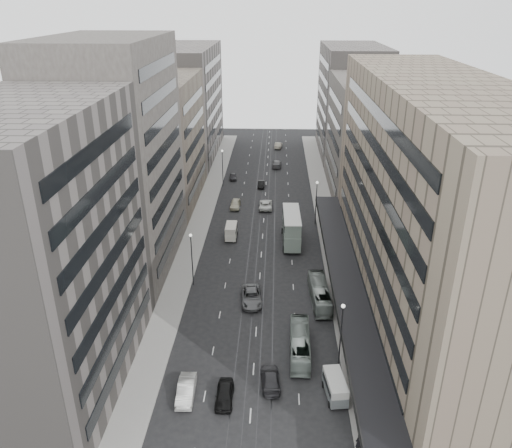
% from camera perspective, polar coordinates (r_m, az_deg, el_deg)
% --- Properties ---
extents(ground, '(220.00, 220.00, 0.00)m').
position_cam_1_polar(ground, '(63.77, -0.03, -12.74)').
color(ground, black).
rests_on(ground, ground).
extents(sidewalk_right, '(4.00, 125.00, 0.15)m').
position_cam_1_polar(sidewalk_right, '(96.83, 8.02, 0.71)').
color(sidewalk_right, gray).
rests_on(sidewalk_right, ground).
extents(sidewalk_left, '(4.00, 125.00, 0.15)m').
position_cam_1_polar(sidewalk_left, '(97.36, -6.17, 0.94)').
color(sidewalk_left, gray).
rests_on(sidewalk_left, ground).
extents(department_store, '(19.20, 60.00, 30.00)m').
position_cam_1_polar(department_store, '(66.26, 19.17, 2.15)').
color(department_store, '#7A6D59').
rests_on(department_store, ground).
extents(building_right_mid, '(15.00, 28.00, 24.00)m').
position_cam_1_polar(building_right_mid, '(107.97, 12.81, 9.52)').
color(building_right_mid, '#45403B').
rests_on(building_right_mid, ground).
extents(building_right_far, '(15.00, 32.00, 28.00)m').
position_cam_1_polar(building_right_far, '(136.49, 10.79, 13.56)').
color(building_right_far, slate).
rests_on(building_right_far, ground).
extents(building_left_a, '(15.00, 28.00, 30.00)m').
position_cam_1_polar(building_left_a, '(54.26, -23.78, -3.49)').
color(building_left_a, slate).
rests_on(building_left_a, ground).
extents(building_left_b, '(15.00, 26.00, 34.00)m').
position_cam_1_polar(building_left_b, '(76.81, -15.78, 7.18)').
color(building_left_b, '#45403B').
rests_on(building_left_b, ground).
extents(building_left_c, '(15.00, 28.00, 25.00)m').
position_cam_1_polar(building_left_c, '(103.03, -11.12, 9.26)').
color(building_left_c, '#6C6354').
rests_on(building_left_c, ground).
extents(building_left_d, '(15.00, 38.00, 28.00)m').
position_cam_1_polar(building_left_d, '(134.25, -8.04, 13.57)').
color(building_left_d, slate).
rests_on(building_left_d, ground).
extents(lamp_right_near, '(0.44, 0.44, 8.32)m').
position_cam_1_polar(lamp_right_near, '(57.12, 9.73, -11.65)').
color(lamp_right_near, '#262628').
rests_on(lamp_right_near, ground).
extents(lamp_right_far, '(0.44, 0.44, 8.32)m').
position_cam_1_polar(lamp_right_far, '(92.38, 6.92, 3.03)').
color(lamp_right_far, '#262628').
rests_on(lamp_right_far, ground).
extents(lamp_left_near, '(0.44, 0.44, 8.32)m').
position_cam_1_polar(lamp_left_near, '(72.08, -7.37, -3.36)').
color(lamp_left_near, '#262628').
rests_on(lamp_left_near, ground).
extents(lamp_left_far, '(0.44, 0.44, 8.32)m').
position_cam_1_polar(lamp_left_far, '(111.59, -3.85, 6.91)').
color(lamp_left_far, '#262628').
rests_on(lamp_left_far, ground).
extents(bus_near, '(2.42, 9.56, 2.65)m').
position_cam_1_polar(bus_near, '(60.68, 5.05, -13.48)').
color(bus_near, gray).
rests_on(bus_near, ground).
extents(bus_far, '(2.81, 9.85, 2.71)m').
position_cam_1_polar(bus_far, '(70.05, 7.29, -7.86)').
color(bus_far, gray).
rests_on(bus_far, ground).
extents(double_decker, '(3.25, 10.02, 5.44)m').
position_cam_1_polar(double_decker, '(85.23, 4.08, -0.38)').
color(double_decker, slate).
rests_on(double_decker, ground).
extents(vw_microbus, '(2.50, 4.63, 2.38)m').
position_cam_1_polar(vw_microbus, '(55.66, 9.04, -17.84)').
color(vw_microbus, '#5A6062').
rests_on(vw_microbus, ground).
extents(panel_van, '(2.07, 4.17, 2.62)m').
position_cam_1_polar(panel_van, '(87.29, -2.85, -0.81)').
color(panel_van, beige).
rests_on(panel_van, ground).
extents(sedan_0, '(1.86, 4.57, 1.55)m').
position_cam_1_polar(sedan_0, '(55.07, -3.62, -18.86)').
color(sedan_0, black).
rests_on(sedan_0, ground).
extents(sedan_1, '(1.93, 5.04, 1.64)m').
position_cam_1_polar(sedan_1, '(55.87, -8.00, -18.27)').
color(sedan_1, '#B7B7B3').
rests_on(sedan_1, ground).
extents(sedan_2, '(3.35, 6.29, 1.68)m').
position_cam_1_polar(sedan_2, '(69.74, -0.54, -8.30)').
color(sedan_2, '#5B5B5D').
rests_on(sedan_2, ground).
extents(sedan_3, '(2.47, 5.24, 1.48)m').
position_cam_1_polar(sedan_3, '(56.79, 1.66, -17.26)').
color(sedan_3, '#29292B').
rests_on(sedan_3, ground).
extents(sedan_4, '(2.06, 4.86, 1.64)m').
position_cam_1_polar(sedan_4, '(100.54, -2.37, 2.30)').
color(sedan_4, '#BDB79D').
rests_on(sedan_4, ground).
extents(sedan_5, '(1.46, 4.12, 1.35)m').
position_cam_1_polar(sedan_5, '(111.98, 0.60, 4.58)').
color(sedan_5, black).
rests_on(sedan_5, ground).
extents(sedan_6, '(2.57, 5.54, 1.54)m').
position_cam_1_polar(sedan_6, '(100.36, 1.11, 2.25)').
color(sedan_6, silver).
rests_on(sedan_6, ground).
extents(sedan_7, '(2.32, 5.58, 1.61)m').
position_cam_1_polar(sedan_7, '(126.25, 2.38, 6.92)').
color(sedan_7, '#5D5D5F').
rests_on(sedan_7, ground).
extents(sedan_8, '(2.00, 4.04, 1.32)m').
position_cam_1_polar(sedan_8, '(116.95, -2.64, 5.42)').
color(sedan_8, '#29292B').
rests_on(sedan_8, ground).
extents(sedan_9, '(2.32, 5.13, 1.63)m').
position_cam_1_polar(sedan_9, '(142.81, 2.58, 8.98)').
color(sedan_9, '#ADA490').
rests_on(sedan_9, ground).
extents(pedestrian, '(0.88, 0.79, 2.03)m').
position_cam_1_polar(pedestrian, '(51.00, 11.65, -23.25)').
color(pedestrian, black).
rests_on(pedestrian, sidewalk_right).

